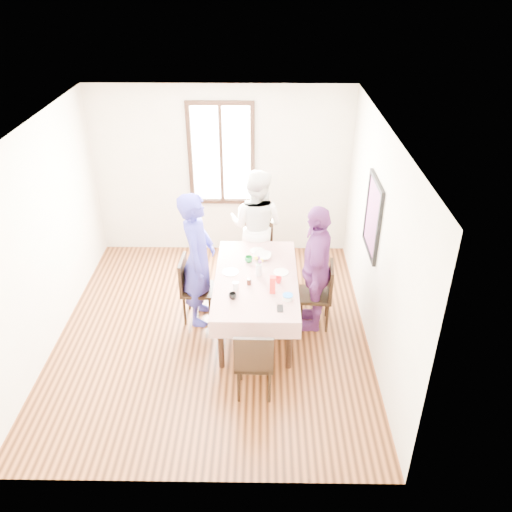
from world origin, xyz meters
name	(u,v)px	position (x,y,z in m)	size (l,w,h in m)	color
ground	(213,332)	(0.00, 0.00, 0.00)	(4.50, 4.50, 0.00)	black
back_wall	(222,172)	(0.00, 2.25, 1.35)	(4.00, 4.00, 0.00)	beige
right_wall	(377,243)	(2.00, 0.00, 1.35)	(4.50, 4.50, 0.00)	beige
window_frame	(221,154)	(0.00, 2.23, 1.65)	(1.02, 0.06, 1.62)	black
window_pane	(221,154)	(0.00, 2.24, 1.65)	(0.90, 0.02, 1.50)	white
art_poster	(373,217)	(1.98, 0.30, 1.55)	(0.04, 0.76, 0.96)	red
dining_table	(256,302)	(0.56, 0.15, 0.38)	(0.92, 1.75, 0.75)	black
tablecloth	(256,277)	(0.56, 0.15, 0.76)	(1.04, 1.87, 0.01)	#630B07
chair_left	(198,289)	(-0.21, 0.32, 0.46)	(0.42, 0.42, 0.91)	black
chair_right	(315,295)	(1.33, 0.21, 0.46)	(0.42, 0.42, 0.91)	black
chair_far	(257,251)	(0.56, 1.36, 0.46)	(0.42, 0.42, 0.91)	black
chair_near	(255,360)	(0.56, -1.05, 0.46)	(0.42, 0.42, 0.91)	black
person_left	(198,259)	(-0.19, 0.32, 0.92)	(0.67, 0.44, 1.84)	#302D95
person_far	(257,227)	(0.56, 1.34, 0.86)	(0.84, 0.65, 1.73)	white
person_right	(315,268)	(1.31, 0.21, 0.87)	(1.01, 0.42, 1.73)	#612867
mug_black	(233,296)	(0.29, -0.32, 0.80)	(0.10, 0.10, 0.08)	black
mug_flag	(278,280)	(0.84, 0.03, 0.80)	(0.09, 0.09, 0.08)	red
mug_green	(249,259)	(0.46, 0.52, 0.80)	(0.10, 0.10, 0.08)	#0C7226
serving_bowl	(262,256)	(0.64, 0.62, 0.79)	(0.24, 0.24, 0.06)	white
juice_carton	(273,285)	(0.76, -0.19, 0.87)	(0.07, 0.07, 0.22)	red
butter_tub	(288,298)	(0.94, -0.33, 0.79)	(0.11, 0.11, 0.06)	white
jam_jar	(249,282)	(0.48, -0.02, 0.80)	(0.06, 0.06, 0.08)	black
drinking_glass	(236,286)	(0.32, -0.13, 0.81)	(0.07, 0.07, 0.10)	silver
smartphone	(280,308)	(0.85, -0.52, 0.77)	(0.07, 0.14, 0.01)	black
flower_vase	(259,270)	(0.59, 0.20, 0.84)	(0.08, 0.08, 0.16)	silver
plate_left	(231,272)	(0.23, 0.25, 0.77)	(0.20, 0.20, 0.01)	white
plate_right	(281,272)	(0.88, 0.26, 0.77)	(0.20, 0.20, 0.01)	white
plate_far	(257,251)	(0.57, 0.81, 0.77)	(0.20, 0.20, 0.01)	white
butter_lid	(288,295)	(0.94, -0.33, 0.82)	(0.12, 0.12, 0.01)	blue
flower_bunch	(259,261)	(0.59, 0.20, 0.97)	(0.09, 0.09, 0.10)	yellow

